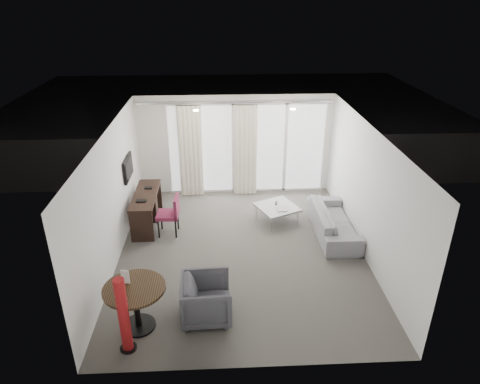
{
  "coord_description": "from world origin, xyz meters",
  "views": [
    {
      "loc": [
        -0.41,
        -7.47,
        4.98
      ],
      "look_at": [
        0.0,
        0.6,
        1.1
      ],
      "focal_mm": 32.0,
      "sensor_mm": 36.0,
      "label": 1
    }
  ],
  "objects_px": {
    "rattan_chair_b": "(299,153)",
    "round_table": "(137,307)",
    "desk": "(147,209)",
    "sofa": "(334,221)",
    "rattan_chair_a": "(273,156)",
    "tub_armchair": "(206,299)",
    "coffee_table": "(277,214)",
    "desk_chair": "(168,215)",
    "red_lamp": "(124,315)"
  },
  "relations": [
    {
      "from": "red_lamp",
      "to": "coffee_table",
      "type": "height_order",
      "value": "red_lamp"
    },
    {
      "from": "round_table",
      "to": "sofa",
      "type": "bearing_deg",
      "value": 35.31
    },
    {
      "from": "desk_chair",
      "to": "coffee_table",
      "type": "relative_size",
      "value": 1.07
    },
    {
      "from": "desk_chair",
      "to": "red_lamp",
      "type": "distance_m",
      "value": 3.4
    },
    {
      "from": "red_lamp",
      "to": "sofa",
      "type": "distance_m",
      "value": 5.1
    },
    {
      "from": "desk",
      "to": "rattan_chair_b",
      "type": "distance_m",
      "value": 5.25
    },
    {
      "from": "desk",
      "to": "sofa",
      "type": "relative_size",
      "value": 0.8
    },
    {
      "from": "round_table",
      "to": "coffee_table",
      "type": "relative_size",
      "value": 1.15
    },
    {
      "from": "tub_armchair",
      "to": "rattan_chair_a",
      "type": "distance_m",
      "value": 6.73
    },
    {
      "from": "red_lamp",
      "to": "desk",
      "type": "bearing_deg",
      "value": 93.63
    },
    {
      "from": "desk",
      "to": "desk_chair",
      "type": "xyz_separation_m",
      "value": [
        0.53,
        -0.45,
        0.07
      ]
    },
    {
      "from": "tub_armchair",
      "to": "desk_chair",
      "type": "bearing_deg",
      "value": 15.69
    },
    {
      "from": "rattan_chair_b",
      "to": "tub_armchair",
      "type": "bearing_deg",
      "value": -107.05
    },
    {
      "from": "desk_chair",
      "to": "red_lamp",
      "type": "height_order",
      "value": "red_lamp"
    },
    {
      "from": "tub_armchair",
      "to": "coffee_table",
      "type": "relative_size",
      "value": 0.97
    },
    {
      "from": "desk_chair",
      "to": "tub_armchair",
      "type": "relative_size",
      "value": 1.11
    },
    {
      "from": "round_table",
      "to": "sofa",
      "type": "distance_m",
      "value": 4.73
    },
    {
      "from": "desk_chair",
      "to": "red_lamp",
      "type": "bearing_deg",
      "value": -91.93
    },
    {
      "from": "sofa",
      "to": "rattan_chair_a",
      "type": "bearing_deg",
      "value": 12.89
    },
    {
      "from": "coffee_table",
      "to": "rattan_chair_b",
      "type": "distance_m",
      "value": 3.48
    },
    {
      "from": "rattan_chair_a",
      "to": "rattan_chair_b",
      "type": "distance_m",
      "value": 0.79
    },
    {
      "from": "red_lamp",
      "to": "tub_armchair",
      "type": "distance_m",
      "value": 1.38
    },
    {
      "from": "round_table",
      "to": "tub_armchair",
      "type": "xyz_separation_m",
      "value": [
        1.11,
        0.16,
        -0.02
      ]
    },
    {
      "from": "desk",
      "to": "coffee_table",
      "type": "relative_size",
      "value": 1.93
    },
    {
      "from": "desk_chair",
      "to": "sofa",
      "type": "height_order",
      "value": "desk_chair"
    },
    {
      "from": "desk",
      "to": "tub_armchair",
      "type": "distance_m",
      "value": 3.5
    },
    {
      "from": "desk",
      "to": "round_table",
      "type": "relative_size",
      "value": 1.68
    },
    {
      "from": "sofa",
      "to": "rattan_chair_a",
      "type": "height_order",
      "value": "rattan_chair_a"
    },
    {
      "from": "rattan_chair_b",
      "to": "round_table",
      "type": "bearing_deg",
      "value": -114.28
    },
    {
      "from": "desk",
      "to": "tub_armchair",
      "type": "height_order",
      "value": "desk"
    },
    {
      "from": "desk",
      "to": "desk_chair",
      "type": "bearing_deg",
      "value": -40.25
    },
    {
      "from": "round_table",
      "to": "coffee_table",
      "type": "height_order",
      "value": "round_table"
    },
    {
      "from": "desk_chair",
      "to": "coffee_table",
      "type": "xyz_separation_m",
      "value": [
        2.48,
        0.44,
        -0.27
      ]
    },
    {
      "from": "red_lamp",
      "to": "sofa",
      "type": "xyz_separation_m",
      "value": [
        3.95,
        3.21,
        -0.35
      ]
    },
    {
      "from": "desk_chair",
      "to": "tub_armchair",
      "type": "xyz_separation_m",
      "value": [
        0.9,
        -2.75,
        -0.08
      ]
    },
    {
      "from": "desk",
      "to": "rattan_chair_a",
      "type": "distance_m",
      "value": 4.65
    },
    {
      "from": "tub_armchair",
      "to": "sofa",
      "type": "height_order",
      "value": "tub_armchair"
    },
    {
      "from": "desk_chair",
      "to": "rattan_chair_b",
      "type": "bearing_deg",
      "value": 49.36
    },
    {
      "from": "round_table",
      "to": "rattan_chair_a",
      "type": "xyz_separation_m",
      "value": [
        2.97,
        6.64,
        -0.0
      ]
    },
    {
      "from": "coffee_table",
      "to": "desk_chair",
      "type": "bearing_deg",
      "value": -169.86
    },
    {
      "from": "desk_chair",
      "to": "round_table",
      "type": "distance_m",
      "value": 2.92
    },
    {
      "from": "round_table",
      "to": "tub_armchair",
      "type": "bearing_deg",
      "value": 8.46
    },
    {
      "from": "coffee_table",
      "to": "rattan_chair_b",
      "type": "bearing_deg",
      "value": 71.9
    },
    {
      "from": "desk",
      "to": "red_lamp",
      "type": "relative_size",
      "value": 1.27
    },
    {
      "from": "desk",
      "to": "round_table",
      "type": "distance_m",
      "value": 3.37
    },
    {
      "from": "desk",
      "to": "sofa",
      "type": "xyz_separation_m",
      "value": [
        4.19,
        -0.62,
        -0.09
      ]
    },
    {
      "from": "tub_armchair",
      "to": "sofa",
      "type": "relative_size",
      "value": 0.4
    },
    {
      "from": "desk",
      "to": "rattan_chair_a",
      "type": "xyz_separation_m",
      "value": [
        3.3,
        3.28,
        0.01
      ]
    },
    {
      "from": "coffee_table",
      "to": "rattan_chair_a",
      "type": "height_order",
      "value": "rattan_chair_a"
    },
    {
      "from": "tub_armchair",
      "to": "rattan_chair_a",
      "type": "relative_size",
      "value": 1.05
    }
  ]
}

